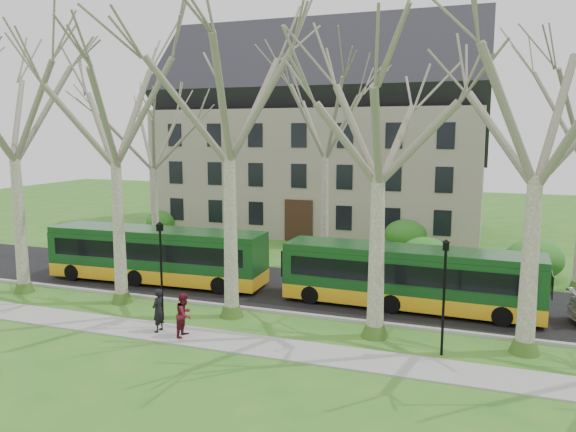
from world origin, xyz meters
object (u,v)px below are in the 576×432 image
Objects in this scene: bus_lead at (156,255)px; pedestrian_b at (184,315)px; bus_follow at (409,277)px; pedestrian_a at (158,310)px.

bus_lead is 8.88m from pedestrian_b.
bus_follow reaches higher than pedestrian_b.
bus_follow is at bearing 124.65° from pedestrian_a.
pedestrian_a is 1.01× the size of pedestrian_b.
pedestrian_b is at bearing -137.87° from bus_follow.
pedestrian_a is at bearing 83.61° from pedestrian_b.
pedestrian_a is (-9.33, -6.71, -0.57)m from bus_follow.
bus_lead is 6.83× the size of pedestrian_b.
bus_follow is 6.61× the size of pedestrian_b.
pedestrian_a is (4.37, -6.72, -0.62)m from bus_lead.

